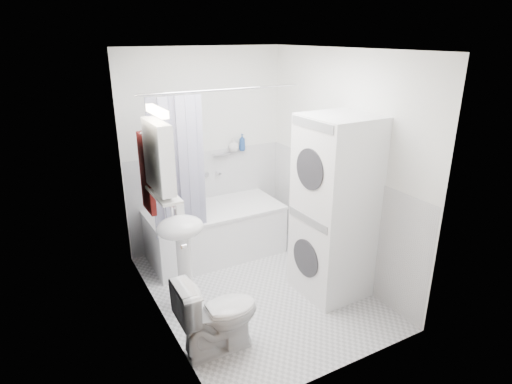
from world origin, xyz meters
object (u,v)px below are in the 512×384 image
bathtub (215,229)px  toilet (218,314)px  washer_dryer (335,208)px  sink (182,242)px

bathtub → toilet: size_ratio=2.26×
bathtub → washer_dryer: washer_dryer is taller
bathtub → toilet: bearing=-113.1°
sink → washer_dryer: size_ratio=0.57×
washer_dryer → toilet: bearing=-170.5°
toilet → washer_dryer: bearing=-78.2°
bathtub → sink: bearing=-130.2°
bathtub → washer_dryer: bearing=-59.6°
sink → bathtub: bearing=49.8°
sink → toilet: (0.03, -0.72, -0.36)m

